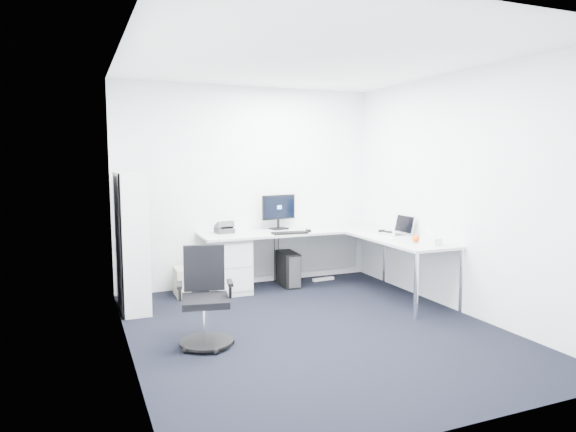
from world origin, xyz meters
name	(u,v)px	position (x,y,z in m)	size (l,w,h in m)	color
ground	(314,329)	(0.00, 0.00, 0.00)	(4.20, 4.20, 0.00)	black
ceiling	(316,59)	(0.00, 0.00, 2.70)	(4.20, 4.20, 0.00)	white
wall_back	(248,187)	(0.00, 2.10, 1.35)	(3.60, 0.02, 2.70)	white
wall_front	(461,223)	(0.00, -2.10, 1.35)	(3.60, 0.02, 2.70)	white
wall_left	(126,205)	(-1.80, 0.00, 1.35)	(0.02, 4.20, 2.70)	white
wall_right	(458,193)	(1.80, 0.00, 1.35)	(0.02, 4.20, 2.70)	white
l_desk	(306,263)	(0.55, 1.40, 0.38)	(2.60, 1.46, 0.76)	#B3B5B6
drawer_pedestal	(229,264)	(-0.39, 1.76, 0.36)	(0.48, 0.59, 0.73)	#B3B5B6
bookshelf	(132,241)	(-1.62, 1.45, 0.79)	(0.31, 0.79, 1.59)	silver
task_chair	(205,298)	(-1.13, -0.04, 0.46)	(0.52, 0.52, 0.92)	black
black_pc_tower	(288,269)	(0.45, 1.76, 0.23)	(0.21, 0.47, 0.46)	black
beige_pc_tower	(182,282)	(-1.00, 1.80, 0.18)	(0.17, 0.38, 0.36)	#BAB79E
power_strip	(323,279)	(1.02, 1.83, 0.02)	(0.33, 0.06, 0.04)	silver
monitor	(279,212)	(0.38, 1.93, 1.01)	(0.51, 0.16, 0.49)	black
black_keyboard	(290,233)	(0.36, 1.50, 0.77)	(0.46, 0.16, 0.02)	black
mouse	(308,231)	(0.65, 1.55, 0.78)	(0.06, 0.11, 0.03)	black
desk_phone	(224,227)	(-0.41, 1.90, 0.84)	(0.22, 0.22, 0.15)	#2E2E31
laptop	(390,225)	(1.48, 0.86, 0.89)	(0.38, 0.36, 0.27)	white
white_keyboard	(383,237)	(1.30, 0.76, 0.77)	(0.12, 0.42, 0.01)	silver
headphones	(385,231)	(1.55, 1.08, 0.79)	(0.13, 0.21, 0.05)	black
orange_fruit	(416,238)	(1.47, 0.32, 0.80)	(0.09, 0.09, 0.09)	#E75414
tissue_box	(431,241)	(1.54, 0.13, 0.80)	(0.12, 0.24, 0.08)	silver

